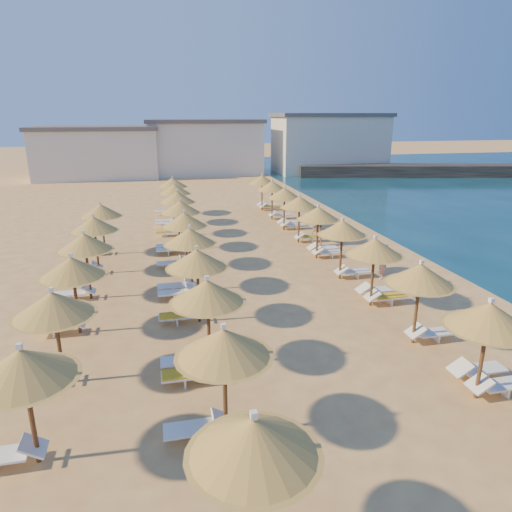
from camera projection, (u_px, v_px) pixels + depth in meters
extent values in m
plane|color=#E5B164|center=(287.00, 312.00, 19.41)|extent=(220.00, 220.00, 0.00)
cube|color=black|center=(411.00, 170.00, 61.03)|extent=(30.17, 10.20, 1.50)
cube|color=silver|center=(97.00, 154.00, 58.76)|extent=(15.00, 8.00, 6.00)
cube|color=#59514C|center=(95.00, 128.00, 57.79)|extent=(15.60, 8.48, 0.50)
cube|color=silver|center=(204.00, 149.00, 62.61)|extent=(15.00, 8.00, 6.80)
cube|color=#59514C|center=(204.00, 121.00, 61.51)|extent=(15.60, 8.48, 0.50)
cube|color=silver|center=(329.00, 145.00, 64.41)|extent=(15.00, 8.00, 7.60)
cube|color=#59514C|center=(331.00, 115.00, 63.19)|extent=(15.60, 8.48, 0.50)
cylinder|color=brown|center=(482.00, 359.00, 13.19)|extent=(0.12, 0.12, 2.56)
cone|color=#A67330|center=(489.00, 315.00, 12.77)|extent=(2.32, 2.32, 0.75)
cone|color=#A67330|center=(487.00, 325.00, 12.86)|extent=(2.51, 2.51, 0.12)
cube|color=white|center=(492.00, 300.00, 12.63)|extent=(0.12, 0.12, 0.14)
cylinder|color=brown|center=(416.00, 311.00, 16.44)|extent=(0.12, 0.12, 2.56)
cone|color=#A67330|center=(420.00, 274.00, 16.02)|extent=(2.32, 2.32, 0.75)
cone|color=#A67330|center=(419.00, 282.00, 16.11)|extent=(2.51, 2.51, 0.12)
cube|color=white|center=(422.00, 262.00, 15.88)|extent=(0.12, 0.12, 0.14)
cylinder|color=brown|center=(372.00, 278.00, 19.69)|extent=(0.12, 0.12, 2.56)
cone|color=#A67330|center=(375.00, 247.00, 19.27)|extent=(2.32, 2.32, 0.75)
cone|color=#A67330|center=(374.00, 254.00, 19.36)|extent=(2.51, 2.51, 0.12)
cube|color=white|center=(376.00, 237.00, 19.14)|extent=(0.12, 0.12, 0.14)
cylinder|color=brown|center=(341.00, 255.00, 22.94)|extent=(0.12, 0.12, 2.56)
cone|color=#A67330|center=(342.00, 228.00, 22.52)|extent=(2.32, 2.32, 0.75)
cone|color=#A67330|center=(342.00, 234.00, 22.61)|extent=(2.51, 2.51, 0.12)
cube|color=white|center=(343.00, 219.00, 22.39)|extent=(0.12, 0.12, 0.14)
cylinder|color=brown|center=(317.00, 237.00, 26.19)|extent=(0.12, 0.12, 2.56)
cone|color=#A67330|center=(318.00, 213.00, 25.77)|extent=(2.32, 2.32, 0.75)
cone|color=#A67330|center=(318.00, 219.00, 25.87)|extent=(2.51, 2.51, 0.12)
cube|color=white|center=(319.00, 205.00, 25.64)|extent=(0.12, 0.12, 0.14)
cylinder|color=brown|center=(299.00, 223.00, 29.44)|extent=(0.12, 0.12, 2.56)
cone|color=#A67330|center=(299.00, 202.00, 29.02)|extent=(2.32, 2.32, 0.75)
cone|color=#A67330|center=(299.00, 207.00, 29.12)|extent=(2.51, 2.51, 0.12)
cube|color=white|center=(300.00, 195.00, 28.89)|extent=(0.12, 0.12, 0.14)
cylinder|color=brown|center=(284.00, 212.00, 32.70)|extent=(0.12, 0.12, 2.56)
cone|color=#A67330|center=(284.00, 193.00, 32.27)|extent=(2.32, 2.32, 0.75)
cone|color=#A67330|center=(284.00, 197.00, 32.37)|extent=(2.51, 2.51, 0.12)
cube|color=white|center=(285.00, 187.00, 32.14)|extent=(0.12, 0.12, 0.14)
cylinder|color=brown|center=(272.00, 203.00, 35.95)|extent=(0.12, 0.12, 2.56)
cone|color=#A67330|center=(272.00, 186.00, 35.53)|extent=(2.32, 2.32, 0.75)
cone|color=#A67330|center=(272.00, 190.00, 35.62)|extent=(2.51, 2.51, 0.12)
cube|color=white|center=(272.00, 180.00, 35.39)|extent=(0.12, 0.12, 0.14)
cylinder|color=brown|center=(262.00, 196.00, 39.20)|extent=(0.12, 0.12, 2.56)
cone|color=#A67330|center=(262.00, 180.00, 38.78)|extent=(2.32, 2.32, 0.75)
cone|color=#A67330|center=(262.00, 183.00, 38.87)|extent=(2.51, 2.51, 0.12)
cube|color=white|center=(262.00, 174.00, 38.64)|extent=(0.12, 0.12, 0.14)
cylinder|color=brown|center=(254.00, 500.00, 8.39)|extent=(0.12, 0.12, 2.56)
cone|color=#A67330|center=(254.00, 437.00, 7.97)|extent=(2.32, 2.32, 0.75)
cone|color=#A67330|center=(254.00, 451.00, 8.06)|extent=(2.51, 2.51, 0.12)
cube|color=white|center=(254.00, 415.00, 7.84)|extent=(0.12, 0.12, 0.14)
cylinder|color=brown|center=(225.00, 392.00, 11.64)|extent=(0.12, 0.12, 2.56)
cone|color=#A67330|center=(224.00, 343.00, 11.22)|extent=(2.32, 2.32, 0.75)
cone|color=#A67330|center=(224.00, 354.00, 11.31)|extent=(2.51, 2.51, 0.12)
cube|color=white|center=(224.00, 326.00, 11.09)|extent=(0.12, 0.12, 0.14)
cylinder|color=brown|center=(209.00, 331.00, 14.89)|extent=(0.12, 0.12, 2.56)
cone|color=#A67330|center=(207.00, 291.00, 14.47)|extent=(2.32, 2.32, 0.75)
cone|color=#A67330|center=(208.00, 300.00, 14.57)|extent=(2.51, 2.51, 0.12)
cube|color=white|center=(207.00, 278.00, 14.34)|extent=(0.12, 0.12, 0.14)
cylinder|color=brown|center=(198.00, 292.00, 18.14)|extent=(0.12, 0.12, 2.56)
cone|color=#A67330|center=(197.00, 259.00, 17.72)|extent=(2.32, 2.32, 0.75)
cone|color=#A67330|center=(197.00, 266.00, 17.82)|extent=(2.51, 2.51, 0.12)
cube|color=white|center=(197.00, 248.00, 17.59)|extent=(0.12, 0.12, 0.14)
cylinder|color=brown|center=(191.00, 265.00, 21.40)|extent=(0.12, 0.12, 2.56)
cone|color=#A67330|center=(190.00, 236.00, 20.98)|extent=(2.32, 2.32, 0.75)
cone|color=#A67330|center=(190.00, 243.00, 21.07)|extent=(2.51, 2.51, 0.12)
cube|color=white|center=(189.00, 227.00, 20.84)|extent=(0.12, 0.12, 0.14)
cylinder|color=brown|center=(186.00, 245.00, 24.65)|extent=(0.12, 0.12, 2.56)
cone|color=#A67330|center=(185.00, 220.00, 24.23)|extent=(2.32, 2.32, 0.75)
cone|color=#A67330|center=(185.00, 225.00, 24.32)|extent=(2.51, 2.51, 0.12)
cube|color=white|center=(184.00, 211.00, 24.09)|extent=(0.12, 0.12, 0.14)
cylinder|color=brown|center=(182.00, 229.00, 27.90)|extent=(0.12, 0.12, 2.56)
cone|color=#A67330|center=(181.00, 207.00, 27.48)|extent=(2.32, 2.32, 0.75)
cone|color=#A67330|center=(181.00, 212.00, 27.57)|extent=(2.51, 2.51, 0.12)
cube|color=white|center=(180.00, 200.00, 27.35)|extent=(0.12, 0.12, 0.14)
cylinder|color=brown|center=(178.00, 217.00, 31.15)|extent=(0.12, 0.12, 2.56)
cone|color=#A67330|center=(177.00, 197.00, 30.73)|extent=(2.32, 2.32, 0.75)
cone|color=#A67330|center=(178.00, 202.00, 30.82)|extent=(2.51, 2.51, 0.12)
cube|color=white|center=(177.00, 190.00, 30.60)|extent=(0.12, 0.12, 0.14)
cylinder|color=brown|center=(176.00, 207.00, 34.40)|extent=(0.12, 0.12, 2.56)
cone|color=#A67330|center=(175.00, 189.00, 33.98)|extent=(2.32, 2.32, 0.75)
cone|color=#A67330|center=(175.00, 193.00, 34.08)|extent=(2.51, 2.51, 0.12)
cube|color=white|center=(174.00, 183.00, 33.85)|extent=(0.12, 0.12, 0.14)
cylinder|color=brown|center=(174.00, 199.00, 37.65)|extent=(0.12, 0.12, 2.56)
cone|color=#A67330|center=(173.00, 182.00, 37.23)|extent=(2.32, 2.32, 0.75)
cone|color=#A67330|center=(173.00, 186.00, 37.33)|extent=(2.51, 2.51, 0.12)
cube|color=white|center=(172.00, 177.00, 37.10)|extent=(0.12, 0.12, 0.14)
cylinder|color=brown|center=(31.00, 417.00, 10.70)|extent=(0.12, 0.12, 2.56)
cone|color=#A67330|center=(22.00, 364.00, 10.27)|extent=(2.32, 2.32, 0.75)
cone|color=#A67330|center=(24.00, 376.00, 10.37)|extent=(2.51, 2.51, 0.12)
cube|color=white|center=(19.00, 346.00, 10.14)|extent=(0.12, 0.12, 0.14)
cylinder|color=brown|center=(59.00, 346.00, 13.95)|extent=(0.12, 0.12, 2.56)
cone|color=#A67330|center=(53.00, 304.00, 13.53)|extent=(2.32, 2.32, 0.75)
cone|color=#A67330|center=(55.00, 313.00, 13.62)|extent=(2.51, 2.51, 0.12)
cube|color=white|center=(51.00, 290.00, 13.39)|extent=(0.12, 0.12, 0.14)
cylinder|color=brown|center=(76.00, 302.00, 17.20)|extent=(0.12, 0.12, 2.56)
cone|color=#A67330|center=(72.00, 267.00, 16.78)|extent=(2.32, 2.32, 0.75)
cone|color=#A67330|center=(73.00, 275.00, 16.87)|extent=(2.51, 2.51, 0.12)
cube|color=white|center=(71.00, 255.00, 16.64)|extent=(0.12, 0.12, 0.14)
cylinder|color=brown|center=(88.00, 272.00, 20.45)|extent=(0.12, 0.12, 2.56)
cone|color=#A67330|center=(85.00, 242.00, 20.03)|extent=(2.32, 2.32, 0.75)
cone|color=#A67330|center=(86.00, 249.00, 20.12)|extent=(2.51, 2.51, 0.12)
cube|color=white|center=(84.00, 232.00, 19.90)|extent=(0.12, 0.12, 0.14)
cylinder|color=brown|center=(97.00, 250.00, 23.70)|extent=(0.12, 0.12, 2.56)
cone|color=#A67330|center=(94.00, 224.00, 23.28)|extent=(2.32, 2.32, 0.75)
cone|color=#A67330|center=(95.00, 230.00, 23.38)|extent=(2.51, 2.51, 0.12)
cube|color=white|center=(93.00, 215.00, 23.15)|extent=(0.12, 0.12, 0.14)
cylinder|color=brown|center=(103.00, 234.00, 26.95)|extent=(0.12, 0.12, 2.56)
cone|color=#A67330|center=(101.00, 210.00, 26.53)|extent=(2.32, 2.32, 0.75)
cone|color=#A67330|center=(101.00, 216.00, 26.63)|extent=(2.51, 2.51, 0.12)
cube|color=white|center=(100.00, 203.00, 26.40)|extent=(0.12, 0.12, 0.14)
cube|color=white|center=(503.00, 384.00, 13.66)|extent=(1.43, 0.65, 0.06)
cube|color=white|center=(502.00, 389.00, 13.71)|extent=(0.06, 0.58, 0.32)
cube|color=white|center=(480.00, 384.00, 13.44)|extent=(0.58, 0.65, 0.40)
cube|color=white|center=(483.00, 369.00, 14.50)|extent=(1.43, 0.65, 0.06)
cube|color=white|center=(482.00, 373.00, 14.54)|extent=(0.06, 0.58, 0.32)
cube|color=white|center=(460.00, 368.00, 14.28)|extent=(0.58, 0.65, 0.40)
cube|color=white|center=(191.00, 429.00, 11.74)|extent=(1.43, 0.65, 0.06)
cube|color=white|center=(192.00, 434.00, 11.79)|extent=(0.06, 0.58, 0.32)
cube|color=white|center=(223.00, 419.00, 11.87)|extent=(0.58, 0.65, 0.40)
cube|color=white|center=(435.00, 332.00, 16.91)|extent=(1.43, 0.65, 0.06)
cube|color=white|center=(435.00, 336.00, 16.96)|extent=(0.06, 0.58, 0.32)
cube|color=white|center=(415.00, 331.00, 16.70)|extent=(0.58, 0.65, 0.40)
cube|color=white|center=(182.00, 360.00, 14.99)|extent=(1.43, 0.65, 0.06)
cube|color=white|center=(183.00, 364.00, 15.04)|extent=(0.06, 0.58, 0.32)
cube|color=white|center=(208.00, 354.00, 15.12)|extent=(0.58, 0.65, 0.40)
cube|color=white|center=(184.00, 375.00, 14.16)|extent=(1.43, 0.65, 0.06)
cube|color=white|center=(185.00, 379.00, 14.20)|extent=(0.06, 0.58, 0.32)
cube|color=white|center=(211.00, 368.00, 14.28)|extent=(0.58, 0.65, 0.40)
cube|color=yellow|center=(184.00, 373.00, 14.14)|extent=(1.37, 0.59, 0.05)
cube|color=white|center=(389.00, 297.00, 20.16)|extent=(1.43, 0.65, 0.06)
cube|color=white|center=(389.00, 300.00, 20.21)|extent=(0.06, 0.58, 0.32)
cube|color=white|center=(372.00, 295.00, 19.95)|extent=(0.58, 0.65, 0.40)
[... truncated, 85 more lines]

